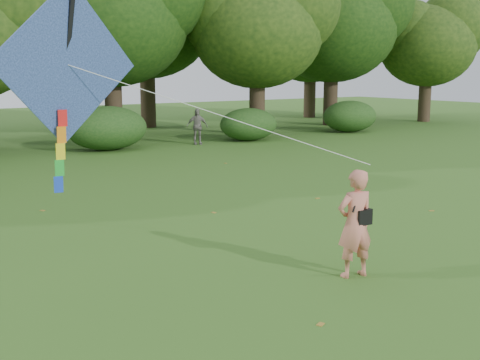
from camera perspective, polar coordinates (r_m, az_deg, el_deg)
ground at (r=9.82m, az=10.72°, el=-9.92°), size 100.00×100.00×0.00m
man_kite_flyer at (r=10.04m, az=10.84°, el=-4.09°), size 0.72×0.53×1.80m
bystander_right at (r=27.74m, az=-4.10°, el=5.09°), size 1.05×0.72×1.65m
crossbody_bag at (r=10.07m, az=11.46°, el=-3.37°), size 0.43×0.20×0.71m
flying_kite at (r=9.76m, az=-16.07°, el=10.23°), size 5.36×2.77×3.25m
tree_line at (r=30.60m, az=-18.78°, el=14.02°), size 54.70×15.30×9.48m
shrub_band at (r=24.93m, az=-20.24°, el=3.94°), size 39.15×3.22×1.88m
fallen_leaves at (r=12.87m, az=6.03°, el=-4.86°), size 10.88×13.62×0.01m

